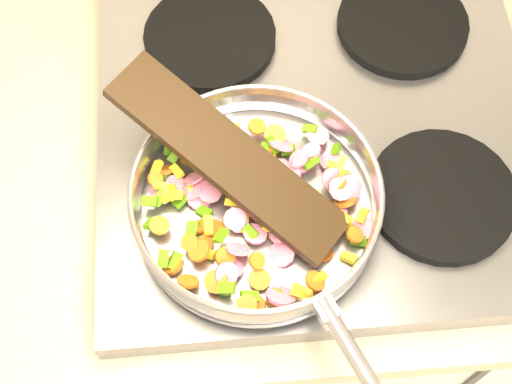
{
  "coord_description": "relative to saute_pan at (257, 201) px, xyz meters",
  "views": [
    {
      "loc": [
        -0.83,
        1.14,
        1.76
      ],
      "look_at": [
        -0.8,
        1.52,
        1.01
      ],
      "focal_mm": 50.0,
      "sensor_mm": 36.0,
      "label": 1
    }
  ],
  "objects": [
    {
      "name": "grate_fr",
      "position": [
        0.24,
        0.01,
        -0.04
      ],
      "size": [
        0.19,
        0.19,
        0.02
      ],
      "primitive_type": "cylinder",
      "color": "black",
      "rests_on": "cooktop"
    },
    {
      "name": "vegetable_heap",
      "position": [
        -0.0,
        -0.0,
        -0.01
      ],
      "size": [
        0.28,
        0.28,
        0.05
      ],
      "color": "orange",
      "rests_on": "saute_pan"
    },
    {
      "name": "wooden_spatula",
      "position": [
        -0.03,
        0.04,
        0.03
      ],
      "size": [
        0.29,
        0.26,
        0.1
      ],
      "primitive_type": "cube",
      "rotation": [
        0.0,
        -0.27,
        2.42
      ],
      "color": "black",
      "rests_on": "saute_pan"
    },
    {
      "name": "grate_fl",
      "position": [
        -0.04,
        0.01,
        -0.04
      ],
      "size": [
        0.19,
        0.19,
        0.02
      ],
      "primitive_type": "cylinder",
      "color": "black",
      "rests_on": "cooktop"
    },
    {
      "name": "grate_br",
      "position": [
        0.24,
        0.29,
        -0.04
      ],
      "size": [
        0.19,
        0.19,
        0.02
      ],
      "primitive_type": "cylinder",
      "color": "black",
      "rests_on": "cooktop"
    },
    {
      "name": "saute_pan",
      "position": [
        0.0,
        0.0,
        0.0
      ],
      "size": [
        0.34,
        0.49,
        0.06
      ],
      "rotation": [
        0.0,
        0.0,
        0.41
      ],
      "color": "#9E9EA5",
      "rests_on": "grate_fl"
    },
    {
      "name": "grate_bl",
      "position": [
        -0.04,
        0.29,
        -0.04
      ],
      "size": [
        0.19,
        0.19,
        0.02
      ],
      "primitive_type": "cylinder",
      "color": "black",
      "rests_on": "cooktop"
    },
    {
      "name": "cooktop",
      "position": [
        0.1,
        0.15,
        -0.07
      ],
      "size": [
        0.6,
        0.6,
        0.04
      ],
      "primitive_type": "cube",
      "color": "#939399",
      "rests_on": "counter_top"
    }
  ]
}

